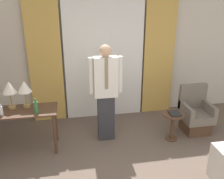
{
  "coord_description": "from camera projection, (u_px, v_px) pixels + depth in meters",
  "views": [
    {
      "loc": [
        -0.75,
        -2.17,
        2.59
      ],
      "look_at": [
        -0.04,
        1.76,
        1.05
      ],
      "focal_mm": 40.0,
      "sensor_mm": 36.0,
      "label": 1
    }
  ],
  "objects": [
    {
      "name": "wall_back",
      "position": [
        103.0,
        55.0,
        5.34
      ],
      "size": [
        10.0,
        0.06,
        2.7
      ],
      "color": "beige",
      "rests_on": "ground_plane"
    },
    {
      "name": "curtain_sheer_center",
      "position": [
        104.0,
        59.0,
        5.24
      ],
      "size": [
        1.66,
        0.06,
        2.58
      ],
      "color": "white",
      "rests_on": "ground_plane"
    },
    {
      "name": "curtain_drape_left",
      "position": [
        45.0,
        62.0,
        5.04
      ],
      "size": [
        0.67,
        0.06,
        2.58
      ],
      "color": "gold",
      "rests_on": "ground_plane"
    },
    {
      "name": "curtain_drape_right",
      "position": [
        159.0,
        57.0,
        5.44
      ],
      "size": [
        0.67,
        0.06,
        2.58
      ],
      "color": "gold",
      "rests_on": "ground_plane"
    },
    {
      "name": "desk",
      "position": [
        19.0,
        117.0,
        4.2
      ],
      "size": [
        1.26,
        0.53,
        0.76
      ],
      "color": "#4C3323",
      "rests_on": "ground_plane"
    },
    {
      "name": "table_lamp_left",
      "position": [
        9.0,
        89.0,
        4.12
      ],
      "size": [
        0.23,
        0.23,
        0.47
      ],
      "color": "#9E7F47",
      "rests_on": "desk"
    },
    {
      "name": "table_lamp_right",
      "position": [
        24.0,
        88.0,
        4.16
      ],
      "size": [
        0.23,
        0.23,
        0.47
      ],
      "color": "#9E7F47",
      "rests_on": "desk"
    },
    {
      "name": "bottle_near_edge",
      "position": [
        36.0,
        107.0,
        4.04
      ],
      "size": [
        0.07,
        0.07,
        0.25
      ],
      "color": "#336638",
      "rests_on": "desk"
    },
    {
      "name": "bottle_by_lamp",
      "position": [
        1.0,
        111.0,
        3.98
      ],
      "size": [
        0.06,
        0.06,
        0.19
      ],
      "color": "silver",
      "rests_on": "desk"
    },
    {
      "name": "person",
      "position": [
        106.0,
        90.0,
        4.43
      ],
      "size": [
        0.6,
        0.21,
        1.8
      ],
      "color": "#2D2D33",
      "rests_on": "ground_plane"
    },
    {
      "name": "armchair",
      "position": [
        195.0,
        115.0,
        4.94
      ],
      "size": [
        0.55,
        0.56,
        0.92
      ],
      "color": "#4C3323",
      "rests_on": "ground_plane"
    },
    {
      "name": "side_table",
      "position": [
        173.0,
        122.0,
        4.62
      ],
      "size": [
        0.4,
        0.4,
        0.54
      ],
      "color": "#4C3323",
      "rests_on": "ground_plane"
    },
    {
      "name": "book",
      "position": [
        175.0,
        113.0,
        4.53
      ],
      "size": [
        0.2,
        0.22,
        0.03
      ],
      "color": "black",
      "rests_on": "side_table"
    }
  ]
}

